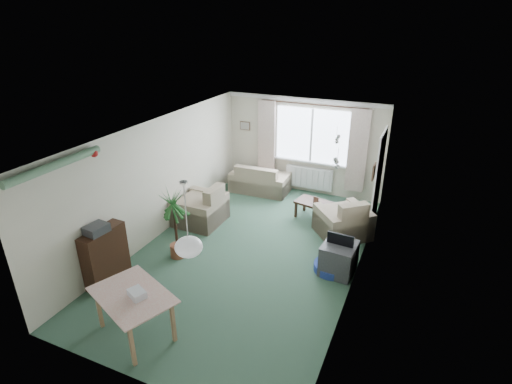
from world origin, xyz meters
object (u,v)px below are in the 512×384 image
at_px(sofa, 260,178).
at_px(dining_table, 135,315).
at_px(houseplant, 175,225).
at_px(tv_cube, 339,258).
at_px(armchair_left, 200,204).
at_px(bookshelf, 105,256).
at_px(armchair_corner, 343,216).
at_px(coffee_table, 316,210).
at_px(pet_bed, 332,267).

xyz_separation_m(sofa, dining_table, (0.38, -5.35, -0.03)).
distance_m(houseplant, tv_cube, 3.00).
relative_size(armchair_left, bookshelf, 1.00).
xyz_separation_m(armchair_corner, dining_table, (-2.06, -3.99, -0.09)).
bearing_deg(coffee_table, houseplant, -127.51).
bearing_deg(tv_cube, bookshelf, -148.38).
distance_m(armchair_corner, pet_bed, 1.39).
bearing_deg(sofa, bookshelf, 77.29).
bearing_deg(coffee_table, sofa, 152.85).
bearing_deg(sofa, pet_bed, 131.82).
relative_size(armchair_left, tv_cube, 1.61).
relative_size(armchair_corner, coffee_table, 1.09).
bearing_deg(houseplant, pet_bed, 14.74).
bearing_deg(houseplant, sofa, 86.33).
distance_m(coffee_table, bookshelf, 4.50).
distance_m(armchair_corner, houseplant, 3.38).
xyz_separation_m(armchair_corner, bookshelf, (-3.32, -3.19, 0.07)).
height_order(armchair_corner, dining_table, armchair_corner).
distance_m(coffee_table, houseplant, 3.24).
relative_size(sofa, armchair_left, 1.48).
relative_size(bookshelf, tv_cube, 1.62).
bearing_deg(coffee_table, pet_bed, -65.11).
relative_size(coffee_table, dining_table, 0.82).
bearing_deg(bookshelf, dining_table, -30.81).
distance_m(armchair_corner, bookshelf, 4.60).
distance_m(armchair_left, dining_table, 3.41).
bearing_deg(pet_bed, armchair_corner, 95.56).
xyz_separation_m(armchair_left, bookshelf, (-0.34, -2.47, 0.05)).
bearing_deg(bookshelf, coffee_table, 56.41).
bearing_deg(dining_table, bookshelf, 147.30).
bearing_deg(sofa, dining_table, 92.23).
relative_size(coffee_table, tv_cube, 1.43).
bearing_deg(armchair_left, dining_table, 15.87).
bearing_deg(coffee_table, tv_cube, -62.74).
relative_size(bookshelf, houseplant, 0.73).
bearing_deg(coffee_table, armchair_left, -152.43).
xyz_separation_m(coffee_table, tv_cube, (0.93, -1.81, 0.08)).
xyz_separation_m(sofa, pet_bed, (2.57, -2.70, -0.30)).
distance_m(bookshelf, tv_cube, 4.00).
bearing_deg(houseplant, armchair_left, 103.09).
height_order(coffee_table, dining_table, dining_table).
bearing_deg(pet_bed, sofa, 133.63).
bearing_deg(tv_cube, armchair_left, 172.98).
relative_size(sofa, bookshelf, 1.48).
xyz_separation_m(houseplant, dining_table, (0.60, -1.92, -0.35)).
bearing_deg(armchair_left, houseplant, 13.39).
distance_m(coffee_table, tv_cube, 2.04).
height_order(armchair_left, houseplant, houseplant).
bearing_deg(armchair_left, coffee_table, 117.87).
distance_m(armchair_corner, dining_table, 4.49).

